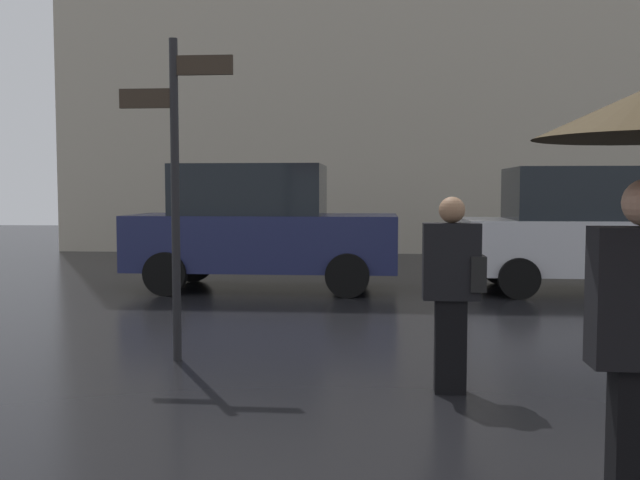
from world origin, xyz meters
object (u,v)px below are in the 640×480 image
object	(u,v)px
parked_car_left	(590,230)
pedestrian_with_bag	(453,282)
street_signpost	(175,167)
parked_car_right	(260,227)

from	to	relation	value
parked_car_left	pedestrian_with_bag	bearing A→B (deg)	71.92
street_signpost	pedestrian_with_bag	bearing A→B (deg)	-19.88
parked_car_left	parked_car_right	distance (m)	5.31
parked_car_right	street_signpost	xyz separation A→B (m)	(0.04, -4.98, 0.81)
pedestrian_with_bag	street_signpost	world-z (taller)	street_signpost
parked_car_left	parked_car_right	world-z (taller)	parked_car_right
parked_car_left	street_signpost	xyz separation A→B (m)	(-5.27, -5.09, 0.85)
pedestrian_with_bag	parked_car_left	distance (m)	6.61
pedestrian_with_bag	parked_car_right	size ratio (longest dim) A/B	0.36
street_signpost	parked_car_left	bearing A→B (deg)	44.01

